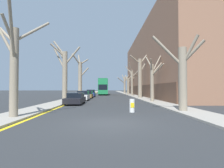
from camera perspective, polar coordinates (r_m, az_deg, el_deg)
The scene contains 20 objects.
ground_plane at distance 9.21m, azimuth -0.66°, elevation -12.79°, with size 300.00×300.00×0.00m, color #2B2D30.
sidewalk_left at distance 59.36m, azimuth -7.23°, elevation -3.13°, with size 2.42×120.00×0.12m, color gray.
sidewalk_right at distance 59.38m, azimuth 4.66°, elevation -3.13°, with size 2.42×120.00×0.12m, color gray.
building_facade_right at distance 43.91m, azimuth 15.19°, elevation 6.22°, with size 10.08×47.24×15.28m.
kerb_line_stripe at distance 59.24m, azimuth -5.89°, elevation -3.19°, with size 0.24×120.00×0.01m, color yellow.
street_tree_left_0 at distance 12.15m, azimuth -29.37°, elevation 5.68°, with size 3.36×3.54×6.45m.
street_tree_left_1 at distance 24.41m, azimuth -15.31°, elevation 3.81°, with size 3.89×1.93×8.34m.
street_tree_left_2 at distance 35.76m, azimuth -10.37°, elevation 2.31°, with size 3.16×3.66×8.91m.
street_tree_right_0 at distance 14.43m, azimuth 22.01°, elevation 2.72°, with size 3.64×1.47×5.94m.
street_tree_right_1 at distance 23.73m, azimuth 13.15°, elevation 1.67°, with size 2.34×4.09×6.66m.
street_tree_right_2 at distance 33.10m, azimuth 9.15°, elevation 2.38°, with size 3.77×1.96×8.47m.
street_tree_right_3 at distance 42.81m, azimuth 6.60°, elevation 1.10°, with size 4.17×3.78×8.06m.
street_tree_right_4 at distance 51.53m, azimuth 5.40°, elevation -0.00°, with size 2.61×3.42×6.57m.
street_tree_right_5 at distance 60.91m, azimuth 4.11°, elevation 0.02°, with size 4.28×3.49×6.67m.
double_decker_bus at distance 49.30m, azimuth -2.84°, elevation -0.64°, with size 2.55×10.44×4.43m.
parked_car_0 at distance 20.66m, azimuth -11.85°, elevation -4.71°, with size 1.86×4.57×1.30m.
parked_car_1 at distance 26.77m, azimuth -9.44°, elevation -3.85°, with size 1.71×3.99×1.44m.
parked_car_2 at distance 33.11m, azimuth -7.89°, elevation -3.44°, with size 1.75×4.42×1.39m.
parked_car_3 at distance 38.92m, azimuth -6.91°, elevation -3.05°, with size 1.81×4.44×1.52m.
traffic_bollard at distance 13.45m, azimuth 6.56°, elevation -7.03°, with size 0.39×0.40×1.00m.
Camera 1 is at (-0.12, -9.03, 1.81)m, focal length 28.00 mm.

